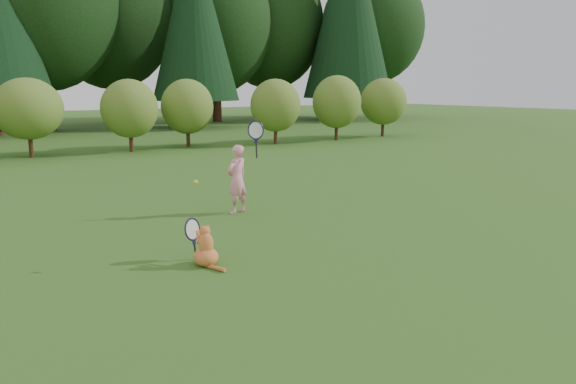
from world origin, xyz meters
TOP-DOWN VIEW (x-y plane):
  - ground at (0.00, 0.00)m, footprint 100.00×100.00m
  - shrub_row at (0.00, 13.00)m, footprint 28.00×3.00m
  - child at (0.36, 2.70)m, footprint 0.73×0.48m
  - cat at (-1.41, 0.27)m, footprint 0.43×0.71m
  - tennis_ball at (-1.44, 0.43)m, footprint 0.06×0.06m

SIDE VIEW (x-z plane):
  - ground at x=0.00m, z-range 0.00..0.00m
  - cat at x=-1.41m, z-range -0.09..0.64m
  - child at x=0.36m, z-range -0.28..1.57m
  - tennis_ball at x=-1.44m, z-range 1.02..1.09m
  - shrub_row at x=0.00m, z-range 0.00..2.80m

